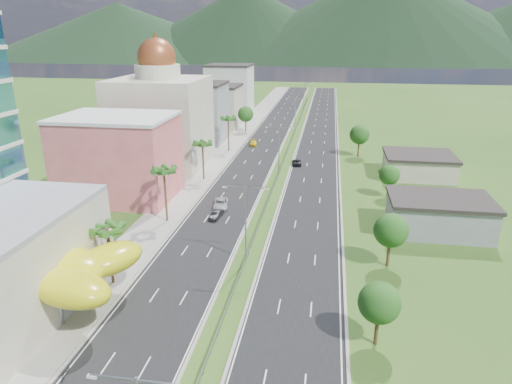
% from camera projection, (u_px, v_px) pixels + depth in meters
% --- Properties ---
extents(ground, '(500.00, 500.00, 0.00)m').
position_uv_depth(ground, '(231.00, 302.00, 53.09)').
color(ground, '#2D5119').
rests_on(ground, ground).
extents(road_left, '(11.00, 260.00, 0.04)m').
position_uv_depth(road_left, '(269.00, 136.00, 138.06)').
color(road_left, black).
rests_on(road_left, ground).
extents(road_right, '(11.00, 260.00, 0.04)m').
position_uv_depth(road_right, '(319.00, 138.00, 135.82)').
color(road_right, black).
rests_on(road_right, ground).
extents(sidewalk_left, '(7.00, 260.00, 0.12)m').
position_uv_depth(sidewalk_left, '(238.00, 135.00, 139.46)').
color(sidewalk_left, gray).
rests_on(sidewalk_left, ground).
extents(median_guardrail, '(0.10, 216.06, 0.76)m').
position_uv_depth(median_guardrail, '(288.00, 149.00, 119.96)').
color(median_guardrail, gray).
rests_on(median_guardrail, ground).
extents(streetlight_median_b, '(6.04, 0.25, 11.00)m').
position_uv_depth(streetlight_median_b, '(246.00, 216.00, 60.17)').
color(streetlight_median_b, gray).
rests_on(streetlight_median_b, ground).
extents(streetlight_median_c, '(6.04, 0.25, 11.00)m').
position_uv_depth(streetlight_median_c, '(279.00, 146.00, 97.44)').
color(streetlight_median_c, gray).
rests_on(streetlight_median_c, ground).
extents(streetlight_median_d, '(6.04, 0.25, 11.00)m').
position_uv_depth(streetlight_median_d, '(295.00, 112.00, 139.37)').
color(streetlight_median_d, gray).
rests_on(streetlight_median_d, ground).
extents(streetlight_median_e, '(6.04, 0.25, 11.00)m').
position_uv_depth(streetlight_median_e, '(304.00, 93.00, 181.29)').
color(streetlight_median_e, gray).
rests_on(streetlight_median_e, ground).
extents(lime_canopy, '(18.00, 15.00, 7.40)m').
position_uv_depth(lime_canopy, '(46.00, 268.00, 50.69)').
color(lime_canopy, gold).
rests_on(lime_canopy, ground).
extents(pink_shophouse, '(20.00, 15.00, 15.00)m').
position_uv_depth(pink_shophouse, '(119.00, 159.00, 84.60)').
color(pink_shophouse, '#CC535F').
rests_on(pink_shophouse, ground).
extents(domed_building, '(20.00, 20.00, 28.70)m').
position_uv_depth(domed_building, '(161.00, 117.00, 104.75)').
color(domed_building, '#BFB39E').
rests_on(domed_building, ground).
extents(midrise_grey, '(16.00, 15.00, 16.00)m').
position_uv_depth(midrise_grey, '(196.00, 113.00, 129.00)').
color(midrise_grey, gray).
rests_on(midrise_grey, ground).
extents(midrise_beige, '(16.00, 15.00, 13.00)m').
position_uv_depth(midrise_beige, '(215.00, 107.00, 150.00)').
color(midrise_beige, '#B2A792').
rests_on(midrise_beige, ground).
extents(midrise_white, '(16.00, 15.00, 18.00)m').
position_uv_depth(midrise_white, '(230.00, 91.00, 170.60)').
color(midrise_white, silver).
rests_on(midrise_white, ground).
extents(shed_near, '(15.00, 10.00, 5.00)m').
position_uv_depth(shed_near, '(439.00, 216.00, 71.38)').
color(shed_near, gray).
rests_on(shed_near, ground).
extents(shed_far, '(14.00, 12.00, 4.40)m').
position_uv_depth(shed_far, '(418.00, 166.00, 99.13)').
color(shed_far, '#B2A792').
rests_on(shed_far, ground).
extents(palm_tree_b, '(3.60, 3.60, 8.10)m').
position_uv_depth(palm_tree_b, '(107.00, 231.00, 54.93)').
color(palm_tree_b, '#47301C').
rests_on(palm_tree_b, ground).
extents(palm_tree_c, '(3.60, 3.60, 9.60)m').
position_uv_depth(palm_tree_c, '(164.00, 172.00, 73.09)').
color(palm_tree_c, '#47301C').
rests_on(palm_tree_c, ground).
extents(palm_tree_d, '(3.60, 3.60, 8.60)m').
position_uv_depth(palm_tree_d, '(202.00, 145.00, 94.83)').
color(palm_tree_d, '#47301C').
rests_on(palm_tree_d, ground).
extents(palm_tree_e, '(3.60, 3.60, 9.40)m').
position_uv_depth(palm_tree_e, '(228.00, 120.00, 117.87)').
color(palm_tree_e, '#47301C').
rests_on(palm_tree_e, ground).
extents(leafy_tree_lfar, '(4.90, 4.90, 8.05)m').
position_uv_depth(leafy_tree_lfar, '(246.00, 114.00, 142.07)').
color(leafy_tree_lfar, '#47301C').
rests_on(leafy_tree_lfar, ground).
extents(leafy_tree_ra, '(4.20, 4.20, 6.90)m').
position_uv_depth(leafy_tree_ra, '(379.00, 303.00, 44.47)').
color(leafy_tree_ra, '#47301C').
rests_on(leafy_tree_ra, ground).
extents(leafy_tree_rb, '(4.55, 4.55, 7.47)m').
position_uv_depth(leafy_tree_rb, '(391.00, 230.00, 59.72)').
color(leafy_tree_rb, '#47301C').
rests_on(leafy_tree_rb, ground).
extents(leafy_tree_rc, '(3.85, 3.85, 6.33)m').
position_uv_depth(leafy_tree_rc, '(389.00, 175.00, 85.63)').
color(leafy_tree_rc, '#47301C').
rests_on(leafy_tree_rc, ground).
extents(leafy_tree_rd, '(4.90, 4.90, 8.05)m').
position_uv_depth(leafy_tree_rd, '(360.00, 135.00, 113.78)').
color(leafy_tree_rd, '#47301C').
rests_on(leafy_tree_rd, ground).
extents(mountain_ridge, '(860.00, 140.00, 90.00)m').
position_uv_depth(mountain_ridge, '(381.00, 63.00, 463.39)').
color(mountain_ridge, black).
rests_on(mountain_ridge, ground).
extents(car_dark_left, '(1.89, 4.09, 1.30)m').
position_uv_depth(car_dark_left, '(216.00, 215.00, 76.82)').
color(car_dark_left, black).
rests_on(car_dark_left, road_left).
extents(car_silver_mid_left, '(3.28, 5.62, 1.47)m').
position_uv_depth(car_silver_mid_left, '(221.00, 204.00, 81.42)').
color(car_silver_mid_left, '#B6B9BE').
rests_on(car_silver_mid_left, road_left).
extents(car_yellow_far_left, '(2.57, 4.97, 1.38)m').
position_uv_depth(car_yellow_far_left, '(253.00, 143.00, 126.40)').
color(car_yellow_far_left, gold).
rests_on(car_yellow_far_left, road_left).
extents(car_dark_far_right, '(2.57, 4.76, 1.27)m').
position_uv_depth(car_dark_far_right, '(297.00, 162.00, 107.98)').
color(car_dark_far_right, black).
rests_on(car_dark_far_right, road_right).
extents(motorcycle, '(0.81, 1.79, 1.11)m').
position_uv_depth(motorcycle, '(65.00, 371.00, 41.45)').
color(motorcycle, black).
rests_on(motorcycle, road_left).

